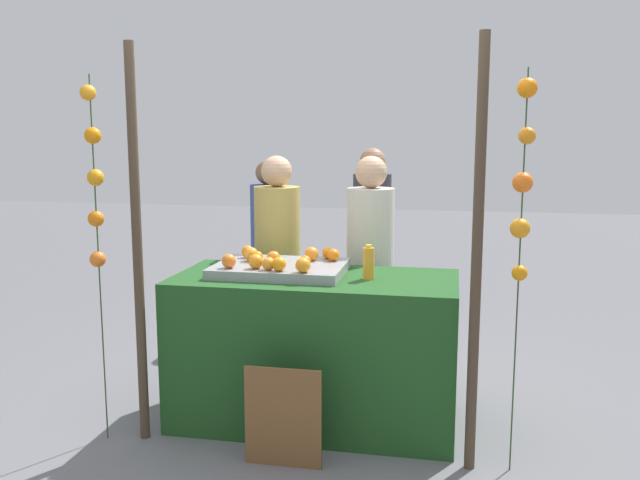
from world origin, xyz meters
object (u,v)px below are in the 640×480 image
object	(u,v)px
orange_1	(305,261)
stall_counter	(315,349)
juice_bottle	(369,263)
vendor_right	(370,281)
orange_0	(333,255)
chalkboard_sign	(283,418)
vendor_left	(278,276)

from	to	relation	value
orange_1	stall_counter	bearing A→B (deg)	26.19
stall_counter	juice_bottle	size ratio (longest dim) A/B	8.26
juice_bottle	vendor_right	size ratio (longest dim) A/B	0.13
orange_1	vendor_right	distance (m)	0.79
stall_counter	orange_1	xyz separation A→B (m)	(-0.06, -0.03, 0.55)
vendor_right	juice_bottle	bearing A→B (deg)	-83.77
orange_0	vendor_right	xyz separation A→B (m)	(0.18, 0.45, -0.26)
chalkboard_sign	orange_1	bearing A→B (deg)	90.84
stall_counter	vendor_right	distance (m)	0.76
stall_counter	vendor_left	distance (m)	0.86
stall_counter	vendor_left	size ratio (longest dim) A/B	1.06
orange_1	chalkboard_sign	world-z (taller)	orange_1
juice_bottle	chalkboard_sign	bearing A→B (deg)	-122.18
stall_counter	orange_0	xyz separation A→B (m)	(0.08, 0.20, 0.56)
orange_0	vendor_left	bearing A→B (deg)	135.17
chalkboard_sign	vendor_right	size ratio (longest dim) A/B	0.35
stall_counter	vendor_left	xyz separation A→B (m)	(-0.42, 0.69, 0.30)
vendor_right	orange_1	bearing A→B (deg)	-114.62
orange_0	chalkboard_sign	bearing A→B (deg)	-98.72
orange_0	vendor_right	distance (m)	0.55
orange_1	juice_bottle	bearing A→B (deg)	1.89
chalkboard_sign	juice_bottle	bearing A→B (deg)	57.82
orange_1	vendor_right	world-z (taller)	vendor_right
orange_1	vendor_left	xyz separation A→B (m)	(-0.36, 0.72, -0.26)
vendor_left	orange_1	bearing A→B (deg)	-63.17
orange_0	chalkboard_sign	size ratio (longest dim) A/B	0.14
stall_counter	orange_1	bearing A→B (deg)	-153.81
chalkboard_sign	vendor_left	xyz separation A→B (m)	(-0.37, 1.30, 0.49)
chalkboard_sign	vendor_right	bearing A→B (deg)	76.52
chalkboard_sign	vendor_right	distance (m)	1.39
chalkboard_sign	vendor_right	world-z (taller)	vendor_right
orange_1	chalkboard_sign	bearing A→B (deg)	-89.16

